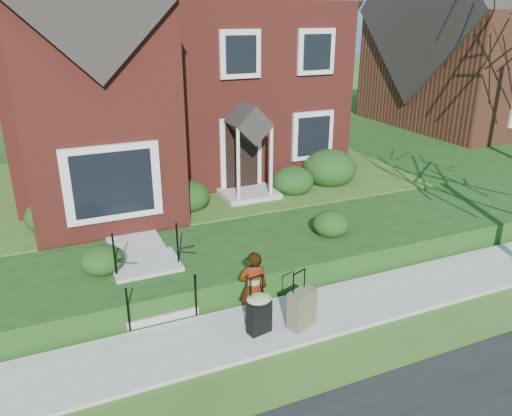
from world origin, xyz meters
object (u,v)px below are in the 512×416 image
suitcase_black (259,311)px  front_steps (151,281)px  woman (254,288)px  suitcase_olive (302,309)px

suitcase_black → front_steps: bearing=116.6°
suitcase_black → woman: bearing=71.9°
front_steps → woman: size_ratio=1.36×
woman → suitcase_black: bearing=95.0°
front_steps → woman: 2.32m
front_steps → suitcase_olive: (2.36, -2.16, -0.01)m
woman → front_steps: bearing=-33.9°
suitcase_black → suitcase_olive: size_ratio=1.01×
front_steps → suitcase_olive: front_steps is taller
front_steps → suitcase_black: 2.54m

